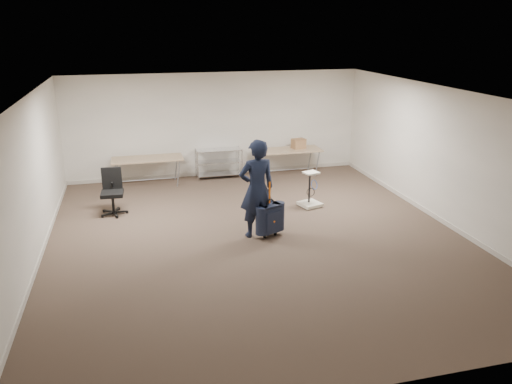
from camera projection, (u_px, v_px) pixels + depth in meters
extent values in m
plane|color=#46372B|center=(257.00, 237.00, 9.85)|extent=(9.00, 9.00, 0.00)
plane|color=white|center=(216.00, 125.00, 13.54)|extent=(8.00, 0.00, 8.00)
plane|color=white|center=(361.00, 283.00, 5.27)|extent=(8.00, 0.00, 8.00)
plane|color=white|center=(29.00, 185.00, 8.47)|extent=(0.00, 9.00, 9.00)
plane|color=white|center=(443.00, 156.00, 10.33)|extent=(0.00, 9.00, 9.00)
plane|color=white|center=(257.00, 94.00, 8.96)|extent=(8.00, 8.00, 0.00)
cube|color=beige|center=(217.00, 173.00, 13.96)|extent=(8.00, 0.02, 0.10)
cube|color=beige|center=(41.00, 257.00, 8.91)|extent=(0.02, 9.00, 0.10)
cube|color=beige|center=(436.00, 217.00, 10.76)|extent=(0.02, 9.00, 0.10)
cube|color=#9A7E5E|center=(147.00, 159.00, 12.81)|extent=(1.80, 0.75, 0.03)
cylinder|color=gray|center=(149.00, 180.00, 12.99)|extent=(1.50, 0.02, 0.02)
cylinder|color=gray|center=(118.00, 178.00, 12.48)|extent=(0.13, 0.04, 0.69)
cylinder|color=gray|center=(179.00, 174.00, 12.83)|extent=(0.13, 0.04, 0.69)
cylinder|color=gray|center=(119.00, 171.00, 13.03)|extent=(0.13, 0.04, 0.69)
cylinder|color=gray|center=(176.00, 167.00, 13.38)|extent=(0.13, 0.04, 0.69)
cube|color=#9A7E5E|center=(288.00, 150.00, 13.69)|extent=(1.80, 0.75, 0.03)
cylinder|color=gray|center=(288.00, 170.00, 13.87)|extent=(1.50, 0.02, 0.02)
cylinder|color=gray|center=(265.00, 168.00, 13.36)|extent=(0.13, 0.04, 0.69)
cylinder|color=gray|center=(317.00, 164.00, 13.71)|extent=(0.13, 0.04, 0.69)
cylinder|color=gray|center=(259.00, 162.00, 13.91)|extent=(0.13, 0.04, 0.69)
cylinder|color=gray|center=(310.00, 159.00, 14.26)|extent=(0.13, 0.04, 0.69)
cylinder|color=silver|center=(198.00, 167.00, 13.23)|extent=(0.02, 0.02, 0.80)
cylinder|color=silver|center=(242.00, 164.00, 13.51)|extent=(0.02, 0.02, 0.80)
cylinder|color=silver|center=(196.00, 163.00, 13.65)|extent=(0.02, 0.02, 0.80)
cylinder|color=silver|center=(239.00, 160.00, 13.93)|extent=(0.02, 0.02, 0.80)
cube|color=silver|center=(219.00, 174.00, 13.68)|extent=(1.20, 0.45, 0.02)
cube|color=silver|center=(219.00, 161.00, 13.56)|extent=(1.20, 0.45, 0.02)
cube|color=silver|center=(218.00, 150.00, 13.46)|extent=(1.20, 0.45, 0.01)
imported|color=black|center=(257.00, 189.00, 9.63)|extent=(0.76, 0.54, 1.96)
cube|color=black|center=(270.00, 218.00, 9.76)|extent=(0.47, 0.37, 0.57)
cube|color=black|center=(269.00, 232.00, 9.87)|extent=(0.41, 0.29, 0.03)
cylinder|color=black|center=(265.00, 236.00, 9.80)|extent=(0.05, 0.08, 0.08)
cylinder|color=black|center=(275.00, 233.00, 9.94)|extent=(0.05, 0.08, 0.08)
torus|color=black|center=(270.00, 203.00, 9.66)|extent=(0.18, 0.09, 0.18)
cube|color=orange|center=(270.00, 193.00, 9.61)|extent=(0.04, 0.02, 0.44)
cylinder|color=black|center=(114.00, 212.00, 11.04)|extent=(0.61, 0.61, 0.09)
cylinder|color=black|center=(113.00, 203.00, 10.97)|extent=(0.06, 0.06, 0.41)
cube|color=black|center=(112.00, 194.00, 10.90)|extent=(0.50, 0.50, 0.08)
cube|color=black|center=(112.00, 178.00, 11.02)|extent=(0.43, 0.09, 0.49)
cube|color=beige|center=(310.00, 204.00, 11.51)|extent=(0.56, 0.56, 0.07)
cylinder|color=black|center=(305.00, 209.00, 11.31)|extent=(0.05, 0.05, 0.04)
cylinder|color=black|center=(310.00, 187.00, 11.42)|extent=(0.04, 0.04, 0.72)
cube|color=beige|center=(311.00, 173.00, 11.27)|extent=(0.38, 0.35, 0.04)
torus|color=blue|center=(314.00, 185.00, 11.30)|extent=(0.25, 0.15, 0.22)
cube|color=olive|center=(299.00, 144.00, 13.78)|extent=(0.40, 0.33, 0.26)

